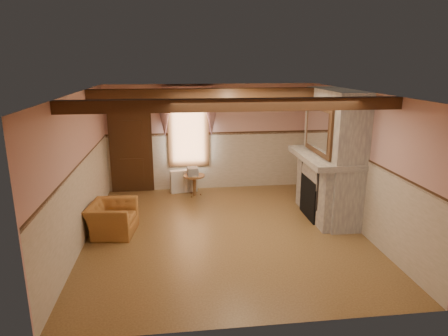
{
  "coord_description": "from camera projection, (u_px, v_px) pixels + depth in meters",
  "views": [
    {
      "loc": [
        -0.95,
        -7.43,
        3.37
      ],
      "look_at": [
        0.08,
        0.8,
        1.14
      ],
      "focal_mm": 32.0,
      "sensor_mm": 36.0,
      "label": 1
    }
  ],
  "objects": [
    {
      "name": "armchair",
      "position": [
        112.0,
        218.0,
        7.98
      ],
      "size": [
        0.98,
        1.08,
        0.64
      ],
      "primitive_type": "imported",
      "rotation": [
        0.0,
        0.0,
        1.44
      ],
      "color": "#9E662D",
      "rests_on": "floor"
    },
    {
      "name": "chair_rail",
      "position": [
        225.0,
        161.0,
        7.72
      ],
      "size": [
        5.5,
        6.0,
        0.08
      ],
      "primitive_type": null,
      "color": "black",
      "rests_on": "wainscot"
    },
    {
      "name": "ceiling",
      "position": [
        225.0,
        93.0,
        7.38
      ],
      "size": [
        5.5,
        6.0,
        0.01
      ],
      "primitive_type": "cube",
      "color": "silver",
      "rests_on": "wall_back"
    },
    {
      "name": "overmantel_mirror",
      "position": [
        318.0,
        129.0,
        8.42
      ],
      "size": [
        0.06,
        1.44,
        1.04
      ],
      "primitive_type": "cube",
      "color": "silver",
      "rests_on": "fireplace"
    },
    {
      "name": "mantel",
      "position": [
        325.0,
        157.0,
        8.6
      ],
      "size": [
        1.05,
        2.05,
        0.12
      ],
      "primitive_type": "cube",
      "color": "gray",
      "rests_on": "fireplace"
    },
    {
      "name": "wall_left",
      "position": [
        79.0,
        170.0,
        7.42
      ],
      "size": [
        0.02,
        6.0,
        2.8
      ],
      "primitive_type": "cube",
      "color": "tan",
      "rests_on": "floor"
    },
    {
      "name": "oil_lamp",
      "position": [
        316.0,
        143.0,
        9.09
      ],
      "size": [
        0.11,
        0.11,
        0.28
      ],
      "primitive_type": "cylinder",
      "color": "#BD7E35",
      "rests_on": "mantel"
    },
    {
      "name": "wainscot",
      "position": [
        225.0,
        197.0,
        7.91
      ],
      "size": [
        5.5,
        6.0,
        1.5
      ],
      "primitive_type": null,
      "color": "beige",
      "rests_on": "floor"
    },
    {
      "name": "firebox",
      "position": [
        311.0,
        198.0,
        8.8
      ],
      "size": [
        0.2,
        0.95,
        0.9
      ],
      "primitive_type": "cube",
      "color": "black",
      "rests_on": "floor"
    },
    {
      "name": "window_drapes",
      "position": [
        188.0,
        106.0,
        10.21
      ],
      "size": [
        1.3,
        0.14,
        1.4
      ],
      "primitive_type": "cube",
      "color": "gray",
      "rests_on": "wall_back"
    },
    {
      "name": "door",
      "position": [
        131.0,
        153.0,
        10.4
      ],
      "size": [
        1.1,
        0.1,
        2.1
      ],
      "primitive_type": "cube",
      "color": "black",
      "rests_on": "floor"
    },
    {
      "name": "side_table",
      "position": [
        194.0,
        185.0,
        10.24
      ],
      "size": [
        0.55,
        0.55,
        0.55
      ],
      "primitive_type": "cylinder",
      "rotation": [
        0.0,
        0.0,
        -0.03
      ],
      "color": "brown",
      "rests_on": "floor"
    },
    {
      "name": "ceiling_beam_back",
      "position": [
        218.0,
        93.0,
        8.56
      ],
      "size": [
        5.5,
        0.18,
        0.2
      ],
      "primitive_type": "cube",
      "color": "black",
      "rests_on": "ceiling"
    },
    {
      "name": "radiator",
      "position": [
        184.0,
        181.0,
        10.53
      ],
      "size": [
        0.72,
        0.32,
        0.6
      ],
      "primitive_type": "cube",
      "rotation": [
        0.0,
        0.0,
        0.21
      ],
      "color": "white",
      "rests_on": "floor"
    },
    {
      "name": "ceiling_beam_front",
      "position": [
        235.0,
        105.0,
        6.26
      ],
      "size": [
        5.5,
        0.18,
        0.2
      ],
      "primitive_type": "cube",
      "color": "black",
      "rests_on": "ceiling"
    },
    {
      "name": "fireplace",
      "position": [
        333.0,
        155.0,
        8.61
      ],
      "size": [
        0.85,
        2.0,
        2.8
      ],
      "primitive_type": "cube",
      "color": "gray",
      "rests_on": "floor"
    },
    {
      "name": "mantel_clock",
      "position": [
        316.0,
        144.0,
        9.13
      ],
      "size": [
        0.14,
        0.24,
        0.2
      ],
      "primitive_type": "cube",
      "color": "black",
      "rests_on": "mantel"
    },
    {
      "name": "jar_yellow",
      "position": [
        332.0,
        156.0,
        8.22
      ],
      "size": [
        0.06,
        0.06,
        0.12
      ],
      "primitive_type": "cylinder",
      "color": "gold",
      "rests_on": "mantel"
    },
    {
      "name": "book_stack",
      "position": [
        193.0,
        171.0,
        10.14
      ],
      "size": [
        0.29,
        0.34,
        0.2
      ],
      "primitive_type": "cube",
      "rotation": [
        0.0,
        0.0,
        0.09
      ],
      "color": "#B7AD8C",
      "rests_on": "side_table"
    },
    {
      "name": "window",
      "position": [
        188.0,
        129.0,
        10.45
      ],
      "size": [
        1.06,
        0.08,
        2.02
      ],
      "primitive_type": "cube",
      "color": "white",
      "rests_on": "wall_back"
    },
    {
      "name": "wall_right",
      "position": [
        360.0,
        161.0,
        8.07
      ],
      "size": [
        0.02,
        6.0,
        2.8
      ],
      "primitive_type": "cube",
      "color": "tan",
      "rests_on": "floor"
    },
    {
      "name": "candle_red",
      "position": [
        332.0,
        155.0,
        8.18
      ],
      "size": [
        0.06,
        0.06,
        0.16
      ],
      "primitive_type": "cylinder",
      "color": "#B6162E",
      "rests_on": "mantel"
    },
    {
      "name": "floor",
      "position": [
        225.0,
        232.0,
        8.11
      ],
      "size": [
        5.5,
        6.0,
        0.01
      ],
      "primitive_type": "cube",
      "color": "brown",
      "rests_on": "ground"
    },
    {
      "name": "wall_back",
      "position": [
        211.0,
        137.0,
        10.62
      ],
      "size": [
        5.5,
        0.02,
        2.8
      ],
      "primitive_type": "cube",
      "color": "tan",
      "rests_on": "floor"
    },
    {
      "name": "wall_front",
      "position": [
        256.0,
        228.0,
        4.87
      ],
      "size": [
        5.5,
        0.02,
        2.8
      ],
      "primitive_type": "cube",
      "color": "tan",
      "rests_on": "floor"
    },
    {
      "name": "bowl",
      "position": [
        323.0,
        151.0,
        8.69
      ],
      "size": [
        0.33,
        0.33,
        0.08
      ],
      "primitive_type": "imported",
      "color": "brown",
      "rests_on": "mantel"
    }
  ]
}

